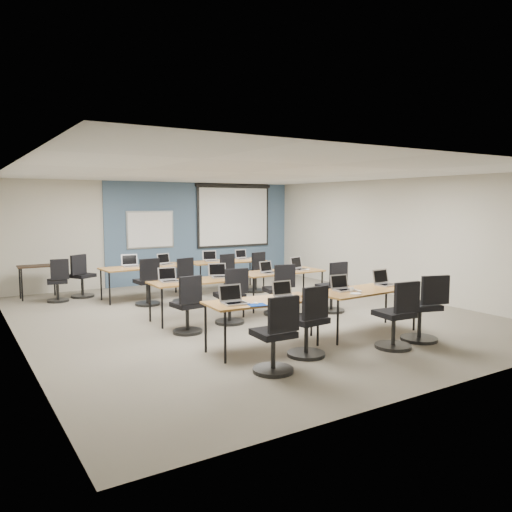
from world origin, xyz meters
TOP-DOWN VIEW (x-y plane):
  - floor at (0.00, 0.00)m, footprint 8.00×9.00m
  - ceiling at (0.00, 0.00)m, footprint 8.00×9.00m
  - wall_back at (0.00, 4.50)m, footprint 8.00×0.04m
  - wall_front at (0.00, -4.50)m, footprint 8.00×0.04m
  - wall_left at (-4.00, 0.00)m, footprint 0.04×9.00m
  - wall_right at (4.00, 0.00)m, footprint 0.04×9.00m
  - blue_accent_panel at (1.25, 4.47)m, footprint 5.50×0.04m
  - whiteboard at (-0.30, 4.43)m, footprint 1.28×0.03m
  - projector_screen at (2.20, 4.41)m, footprint 2.40×0.10m
  - training_table_front_left at (-0.97, -2.07)m, footprint 1.70×0.71m
  - training_table_front_right at (0.93, -2.18)m, footprint 1.81×0.75m
  - training_table_mid_left at (-0.98, 0.15)m, footprint 1.73×0.72m
  - training_table_mid_right at (1.02, 0.36)m, footprint 1.83×0.76m
  - training_table_back_left at (-1.11, 2.63)m, footprint 1.89×0.79m
  - training_table_back_right at (0.98, 2.62)m, footprint 1.86×0.78m
  - laptop_0 at (-1.46, -2.06)m, footprint 0.34×0.29m
  - mouse_0 at (-1.21, -2.26)m, footprint 0.08×0.10m
  - task_chair_0 at (-1.41, -3.04)m, footprint 0.52×0.52m
  - laptop_1 at (-0.58, -2.08)m, footprint 0.32×0.27m
  - mouse_1 at (-0.40, -2.33)m, footprint 0.08×0.11m
  - task_chair_1 at (-0.64, -2.73)m, footprint 0.54×0.54m
  - laptop_2 at (0.57, -2.06)m, footprint 0.33×0.28m
  - mouse_2 at (0.69, -2.32)m, footprint 0.07×0.11m
  - task_chair_2 at (0.70, -3.10)m, footprint 0.54×0.54m
  - laptop_3 at (1.54, -2.05)m, footprint 0.35×0.30m
  - mouse_3 at (1.65, -2.23)m, footprint 0.07×0.10m
  - task_chair_3 at (1.36, -3.03)m, footprint 0.58×0.57m
  - laptop_4 at (-1.47, 0.29)m, footprint 0.33×0.28m
  - mouse_4 at (-1.27, 0.07)m, footprint 0.08×0.11m
  - task_chair_4 at (-1.55, -0.69)m, footprint 0.49×0.49m
  - laptop_5 at (-0.45, 0.29)m, footprint 0.34×0.29m
  - mouse_5 at (-0.39, 0.17)m, footprint 0.08×0.10m
  - task_chair_5 at (-0.61, -0.47)m, footprint 0.53×0.53m
  - laptop_6 at (0.65, 0.26)m, footprint 0.31×0.26m
  - mouse_6 at (0.70, 0.08)m, footprint 0.08×0.11m
  - task_chair_6 at (0.51, -0.32)m, footprint 0.51×0.50m
  - laptop_7 at (1.49, 0.35)m, footprint 0.36×0.30m
  - mouse_7 at (1.59, 0.18)m, footprint 0.09×0.11m
  - task_chair_7 at (1.54, -0.70)m, footprint 0.53×0.53m
  - laptop_8 at (-1.38, 2.77)m, footprint 0.35×0.30m
  - mouse_8 at (-1.14, 2.58)m, footprint 0.08×0.10m
  - task_chair_8 at (-1.31, 1.86)m, footprint 0.53×0.53m
  - laptop_9 at (-0.60, 2.70)m, footprint 0.33×0.28m
  - mouse_9 at (-0.34, 2.46)m, footprint 0.07×0.10m
  - task_chair_9 at (-0.55, 1.73)m, footprint 0.50×0.50m
  - laptop_10 at (0.62, 2.75)m, footprint 0.34×0.29m
  - mouse_10 at (0.79, 2.51)m, footprint 0.08×0.11m
  - task_chair_10 at (0.64, 2.05)m, footprint 0.49×0.49m
  - laptop_11 at (1.52, 2.77)m, footprint 0.31×0.26m
  - mouse_11 at (1.75, 2.54)m, footprint 0.07×0.10m
  - task_chair_11 at (1.46, 2.01)m, footprint 0.50×0.50m
  - blue_mousepad at (-1.24, -2.33)m, footprint 0.28×0.25m
  - snack_bowl at (-0.39, -2.41)m, footprint 0.27×0.27m
  - snack_plate at (0.52, -2.42)m, footprint 0.18×0.18m
  - coffee_cup at (0.56, -2.29)m, footprint 0.06×0.06m
  - utility_table at (-3.13, 3.93)m, footprint 0.85×0.47m
  - spare_chair_a at (-2.29, 3.51)m, footprint 0.57×0.51m
  - spare_chair_b at (-2.84, 3.24)m, footprint 0.46×0.46m

SIDE VIEW (x-z plane):
  - floor at x=0.00m, z-range -0.01..0.01m
  - spare_chair_b at x=-2.84m, z-range -0.09..0.86m
  - task_chair_4 at x=-1.55m, z-range -0.09..0.89m
  - task_chair_10 at x=0.64m, z-range -0.09..0.89m
  - task_chair_11 at x=1.46m, z-range -0.09..0.89m
  - task_chair_9 at x=-0.55m, z-range -0.09..0.90m
  - task_chair_6 at x=0.51m, z-range -0.09..0.90m
  - spare_chair_a at x=-2.29m, z-range -0.09..0.91m
  - task_chair_0 at x=-1.41m, z-range -0.09..0.92m
  - task_chair_8 at x=-1.31m, z-range -0.09..0.92m
  - task_chair_5 at x=-0.61m, z-range -0.09..0.92m
  - task_chair_7 at x=1.54m, z-range -0.09..0.92m
  - task_chair_2 at x=0.70m, z-range -0.09..0.93m
  - task_chair_1 at x=-0.64m, z-range -0.09..0.93m
  - task_chair_3 at x=1.36m, z-range -0.09..0.96m
  - utility_table at x=-3.13m, z-range 0.27..1.02m
  - training_table_front_left at x=-0.97m, z-range 0.32..1.05m
  - training_table_mid_left at x=-0.98m, z-range 0.32..1.05m
  - training_table_front_right at x=0.93m, z-range 0.32..1.05m
  - training_table_mid_right at x=1.02m, z-range 0.32..1.05m
  - training_table_back_right at x=0.98m, z-range 0.32..1.05m
  - training_table_back_left at x=-1.11m, z-range 0.32..1.05m
  - blue_mousepad at x=-1.24m, z-range 0.73..0.74m
  - snack_plate at x=0.52m, z-range 0.73..0.74m
  - mouse_5 at x=-0.39m, z-range 0.73..0.76m
  - mouse_8 at x=-1.14m, z-range 0.73..0.76m
  - mouse_1 at x=-0.40m, z-range 0.73..0.76m
  - mouse_0 at x=-1.21m, z-range 0.73..0.76m
  - mouse_9 at x=-0.34m, z-range 0.73..0.76m
  - mouse_11 at x=1.75m, z-range 0.72..0.76m
  - mouse_4 at x=-1.27m, z-range 0.72..0.76m
  - mouse_3 at x=1.65m, z-range 0.72..0.76m
  - mouse_6 at x=0.70m, z-range 0.72..0.76m
  - mouse_7 at x=1.59m, z-range 0.72..0.76m
  - mouse_10 at x=0.79m, z-range 0.72..0.76m
  - mouse_2 at x=0.69m, z-range 0.72..0.76m
  - snack_bowl at x=-0.39m, z-range 0.73..0.79m
  - coffee_cup at x=0.56m, z-range 0.74..0.79m
  - laptop_6 at x=0.65m, z-range 0.67..0.91m
  - laptop_11 at x=1.52m, z-range 0.67..0.91m
  - laptop_1 at x=-0.58m, z-range 0.67..0.91m
  - laptop_2 at x=0.57m, z-range 0.67..0.92m
  - laptop_4 at x=-1.47m, z-range 0.67..0.92m
  - laptop_9 at x=-0.60m, z-range 0.67..0.92m
  - laptop_10 at x=0.62m, z-range 0.67..0.92m
  - laptop_0 at x=-1.46m, z-range 0.66..0.92m
  - laptop_5 at x=-0.45m, z-range 0.66..0.92m
  - laptop_3 at x=1.54m, z-range 0.66..0.93m
  - laptop_8 at x=-1.38m, z-range 0.66..0.93m
  - laptop_7 at x=1.49m, z-range 0.66..0.93m
  - wall_back at x=0.00m, z-range 0.00..2.70m
  - wall_front at x=0.00m, z-range 0.00..2.70m
  - wall_left at x=-4.00m, z-range 0.00..2.70m
  - wall_right at x=4.00m, z-range 0.00..2.70m
  - blue_accent_panel at x=1.25m, z-range 0.00..2.70m
  - whiteboard at x=-0.30m, z-range 0.96..1.94m
  - projector_screen at x=2.20m, z-range 0.98..2.80m
  - ceiling at x=0.00m, z-range 2.69..2.71m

